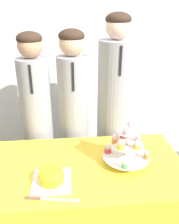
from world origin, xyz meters
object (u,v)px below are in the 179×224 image
Objects in this scene: cupcake_stand at (126,145)px; student_1 at (74,124)px; student_2 at (114,119)px; student_0 at (38,126)px; round_cake at (51,176)px; cake_knife at (42,199)px.

student_1 is (-0.33, 0.53, -0.10)m from cupcake_stand.
student_0 is at bearing -180.00° from student_2.
student_2 is at bearing 0.00° from student_1.
student_1 is (0.16, 0.70, -0.01)m from round_cake.
student_0 is at bearing 106.61° from cake_knife.
student_1 reaches higher than round_cake.
round_cake reaches higher than cake_knife.
student_1 is at bearing 0.00° from student_0.
round_cake is 0.76× the size of cake_knife.
cupcake_stand reaches higher than cake_knife.
student_1 is 0.35m from student_2.
student_2 is at bearing 87.77° from cupcake_stand.
round_cake is 0.71m from student_0.
cupcake_stand is at bearing -39.88° from student_0.
cupcake_stand reaches higher than round_cake.
cake_knife is at bearing -103.77° from student_1.
cake_knife is at bearing -150.80° from cupcake_stand.
cake_knife is 0.18× the size of student_2.
student_2 reaches higher than cake_knife.
student_2 is (0.02, 0.53, -0.06)m from cupcake_stand.
cupcake_stand is at bearing 18.45° from round_cake.
student_0 is at bearing -180.00° from student_1.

